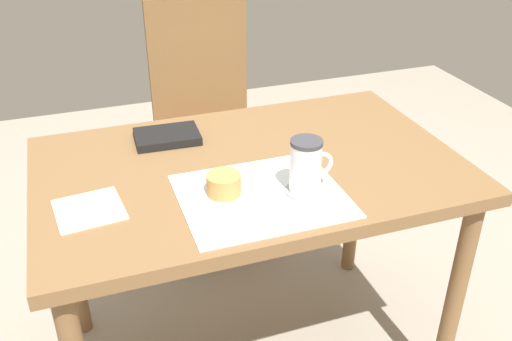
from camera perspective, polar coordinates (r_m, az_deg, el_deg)
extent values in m
cylinder|color=brown|center=(1.72, 19.23, -12.16)|extent=(0.05, 0.05, 0.67)
cylinder|color=brown|center=(1.90, -18.16, -7.50)|extent=(0.05, 0.05, 0.67)
cylinder|color=brown|center=(2.11, 9.85, -2.30)|extent=(0.05, 0.05, 0.67)
cube|color=brown|center=(1.51, -0.62, 0.10)|extent=(1.11, 0.70, 0.04)
cylinder|color=brown|center=(2.22, 1.31, -3.91)|extent=(0.04, 0.04, 0.43)
cylinder|color=brown|center=(2.15, -7.73, -5.41)|extent=(0.04, 0.04, 0.43)
cylinder|color=brown|center=(2.51, -1.21, 0.39)|extent=(0.04, 0.04, 0.43)
cylinder|color=brown|center=(2.45, -9.20, -0.81)|extent=(0.04, 0.04, 0.43)
cube|color=brown|center=(2.21, -4.43, 2.78)|extent=(0.44, 0.44, 0.04)
cube|color=brown|center=(2.28, -5.82, 10.88)|extent=(0.39, 0.05, 0.50)
cube|color=white|center=(1.37, 0.55, -2.54)|extent=(0.39, 0.33, 0.00)
cylinder|color=white|center=(1.35, -3.20, -2.51)|extent=(0.14, 0.14, 0.01)
cylinder|color=tan|center=(1.34, -3.24, -1.38)|extent=(0.08, 0.08, 0.05)
cylinder|color=#99999E|center=(1.38, 4.86, -2.03)|extent=(0.09, 0.09, 0.00)
cylinder|color=white|center=(1.35, 4.97, 0.29)|extent=(0.07, 0.07, 0.12)
cylinder|color=#3D3D42|center=(1.32, 5.10, 2.82)|extent=(0.08, 0.08, 0.01)
torus|color=white|center=(1.36, 6.51, 0.65)|extent=(0.06, 0.01, 0.06)
cube|color=silver|center=(1.37, -16.35, -3.77)|extent=(0.17, 0.17, 0.00)
cube|color=black|center=(1.64, -8.88, 3.37)|extent=(0.19, 0.13, 0.02)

